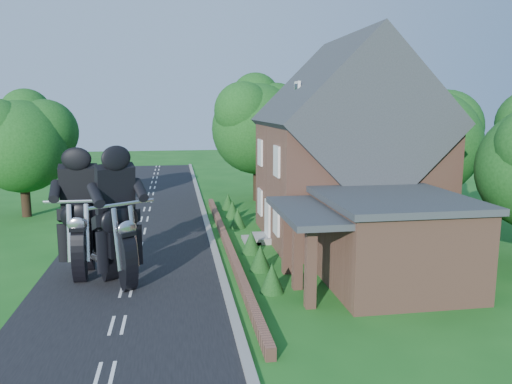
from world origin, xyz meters
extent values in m
plane|color=#195919|center=(0.00, 0.00, 0.00)|extent=(120.00, 120.00, 0.00)
cube|color=black|center=(0.00, 0.00, 0.01)|extent=(7.00, 80.00, 0.02)
cube|color=gray|center=(3.65, 0.00, 0.06)|extent=(0.30, 80.00, 0.12)
cube|color=#8A5A46|center=(4.30, 5.00, 0.20)|extent=(0.30, 22.00, 0.40)
cube|color=#8A5A46|center=(10.50, 6.00, 3.00)|extent=(8.00, 8.00, 6.00)
cube|color=#2D3135|center=(10.50, 6.00, 6.00)|extent=(8.48, 8.64, 8.48)
cube|color=#8A5A46|center=(12.50, 6.00, 9.20)|extent=(0.60, 0.90, 1.60)
cube|color=white|center=(7.90, 6.00, 7.50)|extent=(0.12, 0.80, 0.90)
cube|color=black|center=(7.84, 6.00, 7.50)|extent=(0.04, 0.55, 0.65)
cube|color=white|center=(6.44, 6.00, 1.05)|extent=(0.10, 1.10, 2.10)
cube|color=gray|center=(6.10, 6.00, 0.15)|extent=(0.80, 1.60, 0.30)
cube|color=gray|center=(5.60, 6.00, 0.07)|extent=(0.80, 1.60, 0.15)
cube|color=white|center=(6.44, 3.80, 1.60)|extent=(0.10, 1.10, 1.40)
cube|color=black|center=(6.42, 3.80, 1.60)|extent=(0.04, 0.92, 1.22)
cube|color=white|center=(6.44, 8.20, 1.60)|extent=(0.10, 1.10, 1.40)
cube|color=black|center=(6.42, 8.20, 1.60)|extent=(0.04, 0.92, 1.22)
cube|color=white|center=(6.44, 3.80, 4.30)|extent=(0.10, 1.10, 1.40)
cube|color=black|center=(6.42, 3.80, 4.30)|extent=(0.04, 0.92, 1.22)
cube|color=white|center=(6.44, 8.20, 4.30)|extent=(0.10, 1.10, 1.40)
cube|color=black|center=(6.42, 8.20, 4.30)|extent=(0.04, 0.92, 1.22)
cube|color=#8A5A46|center=(10.00, -0.80, 1.60)|extent=(5.00, 5.60, 3.20)
cube|color=#2D3135|center=(10.00, -0.80, 3.32)|extent=(5.30, 5.94, 0.24)
cube|color=#2D3135|center=(6.90, -0.80, 2.95)|extent=(2.60, 5.32, 0.22)
cube|color=#8A5A46|center=(6.30, -2.60, 1.40)|extent=(0.35, 0.35, 2.80)
cube|color=#8A5A46|center=(6.30, -0.80, 1.40)|extent=(0.35, 0.35, 2.80)
cube|color=#8A5A46|center=(6.30, 1.00, 1.40)|extent=(0.35, 0.35, 2.80)
cylinder|color=black|center=(16.50, 8.50, 1.50)|extent=(0.56, 0.56, 3.00)
sphere|color=#134514|center=(16.50, 8.50, 4.65)|extent=(6.00, 6.00, 6.00)
sphere|color=#134514|center=(17.85, 9.10, 5.55)|extent=(4.32, 4.32, 4.32)
sphere|color=#134514|center=(15.45, 7.60, 5.85)|extent=(3.72, 3.72, 3.72)
sphere|color=#134514|center=(16.60, 9.70, 6.75)|extent=(3.30, 3.30, 3.30)
cylinder|color=black|center=(14.00, 16.00, 1.80)|extent=(0.56, 0.56, 3.60)
sphere|color=#134514|center=(14.00, 16.00, 5.58)|extent=(7.20, 7.20, 7.20)
sphere|color=#134514|center=(15.62, 16.72, 6.66)|extent=(5.18, 5.18, 5.18)
sphere|color=#134514|center=(12.74, 14.92, 7.02)|extent=(4.46, 4.46, 4.46)
sphere|color=#134514|center=(14.10, 17.44, 8.10)|extent=(3.96, 3.96, 3.96)
cylinder|color=black|center=(8.00, 17.00, 1.70)|extent=(0.56, 0.56, 3.40)
sphere|color=#134514|center=(8.00, 17.00, 5.16)|extent=(6.40, 6.40, 6.40)
sphere|color=#134514|center=(9.44, 17.64, 6.12)|extent=(4.61, 4.61, 4.61)
sphere|color=#134514|center=(6.88, 16.04, 6.44)|extent=(3.97, 3.97, 3.97)
sphere|color=#134514|center=(8.10, 18.28, 7.40)|extent=(3.52, 3.52, 3.52)
cylinder|color=black|center=(-7.00, 14.00, 1.40)|extent=(0.56, 0.56, 2.80)
sphere|color=#134514|center=(-7.00, 14.00, 4.34)|extent=(5.60, 5.60, 5.60)
sphere|color=#134514|center=(-5.74, 14.56, 5.18)|extent=(4.03, 4.03, 4.03)
sphere|color=#134514|center=(-7.98, 13.16, 5.46)|extent=(3.47, 3.47, 3.47)
sphere|color=#134514|center=(-6.90, 15.12, 6.30)|extent=(3.08, 3.08, 3.08)
cone|color=#133D14|center=(5.30, -1.00, 0.55)|extent=(0.90, 0.90, 1.10)
cone|color=#133D14|center=(5.30, 1.50, 0.55)|extent=(0.90, 0.90, 1.10)
cone|color=#133D14|center=(5.30, 4.00, 0.55)|extent=(0.90, 0.90, 1.10)
cone|color=#133D14|center=(5.30, 9.00, 0.55)|extent=(0.90, 0.90, 1.10)
cone|color=#133D14|center=(5.30, 11.50, 0.55)|extent=(0.90, 0.90, 1.10)
cone|color=#133D14|center=(5.30, 14.00, 0.55)|extent=(0.90, 0.90, 1.10)
camera|label=1|loc=(1.90, -18.12, 6.75)|focal=35.00mm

